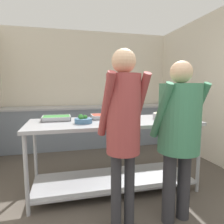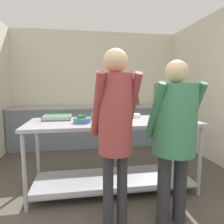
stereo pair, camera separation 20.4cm
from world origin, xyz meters
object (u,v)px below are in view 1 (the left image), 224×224
(broccoli_bowl, at_px, (83,120))
(sauce_pan, at_px, (164,116))
(guest_serving_left, at_px, (123,121))
(water_bottle, at_px, (131,101))
(serving_tray_roast, at_px, (107,116))
(guest_serving_right, at_px, (179,127))
(serving_tray_vegetables, at_px, (57,118))
(plate_stack, at_px, (131,115))

(broccoli_bowl, distance_m, sauce_pan, 1.09)
(guest_serving_left, relative_size, water_bottle, 7.50)
(serving_tray_roast, height_order, guest_serving_left, guest_serving_left)
(broccoli_bowl, xyz_separation_m, sauce_pan, (1.09, 0.05, 0.01))
(guest_serving_right, xyz_separation_m, water_bottle, (0.51, 2.86, 0.04))
(sauce_pan, relative_size, guest_serving_left, 0.26)
(serving_tray_vegetables, bearing_deg, plate_stack, 1.72)
(plate_stack, distance_m, sauce_pan, 0.46)
(serving_tray_roast, xyz_separation_m, sauce_pan, (0.73, -0.25, 0.02))
(serving_tray_vegetables, distance_m, guest_serving_left, 1.19)
(plate_stack, relative_size, guest_serving_right, 0.14)
(guest_serving_left, bearing_deg, sauce_pan, 43.72)
(water_bottle, bearing_deg, guest_serving_right, -100.04)
(sauce_pan, height_order, water_bottle, water_bottle)
(broccoli_bowl, bearing_deg, sauce_pan, 2.85)
(serving_tray_roast, xyz_separation_m, guest_serving_right, (0.49, -1.00, 0.03))
(serving_tray_vegetables, distance_m, plate_stack, 1.05)
(serving_tray_roast, height_order, sauce_pan, sauce_pan)
(water_bottle, bearing_deg, guest_serving_left, -110.46)
(serving_tray_roast, bearing_deg, guest_serving_left, -94.49)
(plate_stack, distance_m, guest_serving_right, 1.04)
(sauce_pan, bearing_deg, guest_serving_left, -136.28)
(guest_serving_left, xyz_separation_m, guest_serving_right, (0.57, 0.02, -0.08))
(serving_tray_roast, bearing_deg, serving_tray_vegetables, 179.97)
(water_bottle, bearing_deg, sauce_pan, -97.19)
(serving_tray_roast, xyz_separation_m, plate_stack, (0.37, 0.03, -0.00))
(broccoli_bowl, bearing_deg, guest_serving_left, -68.60)
(serving_tray_vegetables, distance_m, serving_tray_roast, 0.68)
(guest_serving_left, relative_size, guest_serving_right, 1.05)
(plate_stack, bearing_deg, water_bottle, 71.04)
(serving_tray_vegetables, relative_size, plate_stack, 1.60)
(plate_stack, distance_m, water_bottle, 1.94)
(sauce_pan, xyz_separation_m, water_bottle, (0.27, 2.11, 0.05))
(serving_tray_roast, bearing_deg, sauce_pan, -18.70)
(guest_serving_left, height_order, water_bottle, guest_serving_left)
(sauce_pan, bearing_deg, water_bottle, 82.81)
(guest_serving_left, bearing_deg, serving_tray_roast, 85.51)
(guest_serving_left, bearing_deg, plate_stack, 67.00)
(sauce_pan, bearing_deg, serving_tray_vegetables, 170.05)
(serving_tray_vegetables, bearing_deg, water_bottle, 48.00)
(serving_tray_roast, bearing_deg, water_bottle, 61.87)
(guest_serving_left, bearing_deg, serving_tray_vegetables, 120.46)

